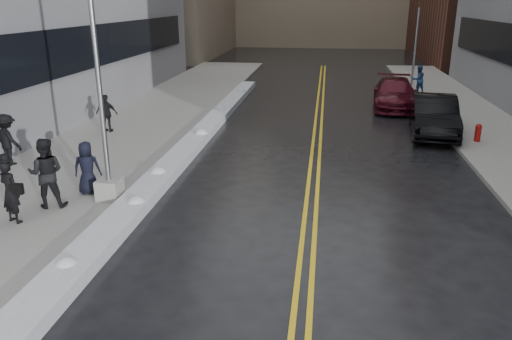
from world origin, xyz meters
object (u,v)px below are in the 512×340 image
(pedestrian_fedora, at_px, (10,192))
(pedestrian_c, at_px, (87,168))
(pedestrian_east, at_px, (418,80))
(pedestrian_d, at_px, (107,113))
(car_black, at_px, (434,116))
(traffic_signal, at_px, (416,36))
(pedestrian_e, at_px, (8,140))
(fire_hydrant, at_px, (478,132))
(car_maroon, at_px, (395,94))
(lamppost, at_px, (103,119))
(pedestrian_b, at_px, (46,173))

(pedestrian_fedora, bearing_deg, pedestrian_c, -94.52)
(pedestrian_east, bearing_deg, pedestrian_c, 33.35)
(pedestrian_d, relative_size, car_black, 0.32)
(traffic_signal, bearing_deg, pedestrian_e, -130.55)
(fire_hydrant, distance_m, car_maroon, 7.47)
(pedestrian_e, bearing_deg, lamppost, 172.73)
(pedestrian_fedora, xyz_separation_m, pedestrian_c, (1.02, 2.20, -0.04))
(pedestrian_d, bearing_deg, car_maroon, -149.19)
(pedestrian_fedora, relative_size, car_maroon, 0.31)
(fire_hydrant, xyz_separation_m, pedestrian_e, (-17.09, -5.39, 0.50))
(lamppost, distance_m, traffic_signal, 24.98)
(pedestrian_b, distance_m, car_black, 15.93)
(traffic_signal, relative_size, pedestrian_c, 3.77)
(pedestrian_fedora, distance_m, car_maroon, 20.51)
(fire_hydrant, bearing_deg, pedestrian_d, -177.79)
(pedestrian_d, bearing_deg, pedestrian_b, 103.36)
(pedestrian_c, bearing_deg, traffic_signal, -135.36)
(pedestrian_d, bearing_deg, fire_hydrant, -177.20)
(fire_hydrant, height_order, pedestrian_fedora, pedestrian_fedora)
(pedestrian_fedora, bearing_deg, pedestrian_east, -102.61)
(pedestrian_e, distance_m, car_black, 17.02)
(fire_hydrant, relative_size, pedestrian_b, 0.37)
(pedestrian_e, bearing_deg, fire_hydrant, -141.20)
(pedestrian_c, xyz_separation_m, car_maroon, (10.64, 14.68, -0.16))
(car_black, distance_m, car_maroon, 5.69)
(lamppost, height_order, pedestrian_d, lamppost)
(car_maroon, bearing_deg, traffic_signal, 78.26)
(pedestrian_fedora, xyz_separation_m, pedestrian_d, (-1.47, 9.24, -0.02))
(pedestrian_fedora, bearing_deg, pedestrian_b, -88.69)
(pedestrian_d, relative_size, pedestrian_e, 0.91)
(fire_hydrant, relative_size, traffic_signal, 0.12)
(pedestrian_b, xyz_separation_m, car_black, (12.25, 10.18, -0.28))
(traffic_signal, relative_size, pedestrian_d, 3.68)
(pedestrian_b, bearing_deg, pedestrian_east, -140.01)
(pedestrian_e, bearing_deg, pedestrian_east, -113.82)
(pedestrian_east, height_order, car_black, pedestrian_east)
(traffic_signal, xyz_separation_m, pedestrian_east, (-0.11, -2.98, -2.41))
(pedestrian_east, distance_m, car_black, 9.63)
(pedestrian_east, bearing_deg, fire_hydrant, 70.33)
(fire_hydrant, distance_m, traffic_signal, 14.30)
(pedestrian_c, bearing_deg, pedestrian_east, -138.94)
(pedestrian_d, bearing_deg, pedestrian_c, 110.03)
(fire_hydrant, xyz_separation_m, pedestrian_east, (-0.61, 11.02, 0.45))
(pedestrian_e, distance_m, pedestrian_east, 23.26)
(pedestrian_e, bearing_deg, pedestrian_b, 156.22)
(pedestrian_fedora, relative_size, pedestrian_east, 0.99)
(pedestrian_east, relative_size, car_black, 0.33)
(fire_hydrant, distance_m, pedestrian_e, 17.93)
(fire_hydrant, distance_m, car_black, 2.10)
(pedestrian_east, bearing_deg, lamppost, 35.58)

